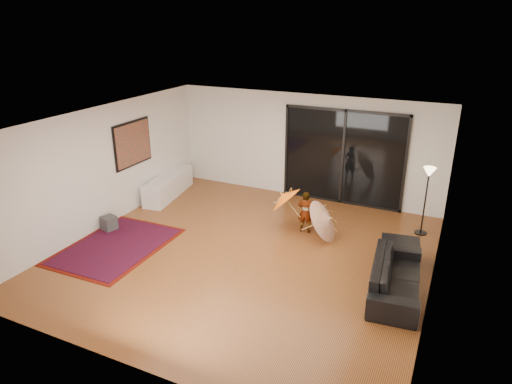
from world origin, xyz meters
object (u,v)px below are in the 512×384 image
Objects in this scene: ottoman at (400,252)px; media_console at (169,186)px; child at (305,212)px; sofa at (396,277)px.

media_console is at bearing 170.78° from ottoman.
child is (-2.11, 0.48, 0.27)m from ottoman.
sofa is at bearing -84.89° from ottoman.
ottoman is 0.76× the size of child.
ottoman is (6.10, -0.99, -0.07)m from media_console.
media_console reaches higher than ottoman.
child reaches higher than media_console.
media_console is 0.98× the size of sofa.
sofa is 2.17× the size of child.
ottoman is 2.18m from child.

